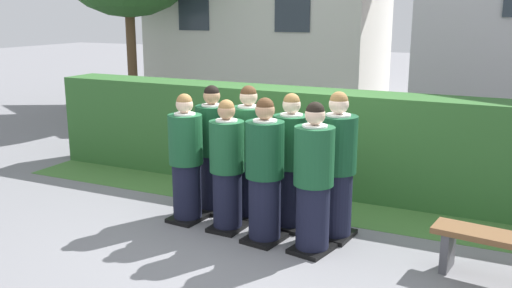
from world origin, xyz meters
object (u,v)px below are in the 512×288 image
at_px(student_front_row_1, 227,169).
at_px(student_front_row_3, 313,182).
at_px(student_rear_row_2, 291,165).
at_px(student_rear_row_0, 213,152).
at_px(student_front_row_0, 186,161).
at_px(student_rear_row_1, 249,156).
at_px(student_front_row_2, 265,174).
at_px(wooden_bench, 507,249).
at_px(student_rear_row_3, 337,170).

relative_size(student_front_row_1, student_front_row_3, 0.95).
bearing_deg(student_front_row_1, student_rear_row_2, 30.78).
height_order(student_front_row_3, student_rear_row_0, same).
bearing_deg(student_front_row_0, student_rear_row_0, 77.14).
xyz_separation_m(student_front_row_0, student_rear_row_1, (0.64, 0.44, 0.04)).
height_order(student_front_row_2, student_rear_row_0, student_front_row_2).
height_order(student_front_row_1, wooden_bench, student_front_row_1).
bearing_deg(wooden_bench, student_front_row_3, -176.90).
bearing_deg(student_rear_row_2, student_front_row_3, -48.34).
distance_m(student_front_row_0, student_rear_row_1, 0.78).
relative_size(student_rear_row_1, student_rear_row_3, 0.99).
bearing_deg(student_rear_row_0, student_rear_row_3, -6.42).
bearing_deg(student_front_row_0, student_rear_row_3, 8.54).
height_order(student_front_row_0, student_front_row_2, student_front_row_2).
distance_m(student_front_row_3, student_rear_row_1, 1.28).
bearing_deg(student_rear_row_0, student_front_row_2, -31.82).
height_order(student_front_row_3, wooden_bench, student_front_row_3).
xyz_separation_m(student_front_row_2, student_rear_row_1, (-0.51, 0.62, 0.01)).
distance_m(student_front_row_2, student_rear_row_2, 0.52).
bearing_deg(student_front_row_2, student_rear_row_0, 148.18).
bearing_deg(student_rear_row_0, student_front_row_0, -102.86).
bearing_deg(student_front_row_3, student_rear_row_1, 149.28).
height_order(student_front_row_2, student_rear_row_2, student_front_row_2).
distance_m(student_front_row_2, wooden_bench, 2.58).
distance_m(student_front_row_1, student_rear_row_3, 1.29).
height_order(student_front_row_0, student_rear_row_1, student_rear_row_1).
relative_size(student_front_row_2, student_rear_row_2, 1.01).
bearing_deg(student_rear_row_2, student_front_row_2, -101.57).
bearing_deg(student_front_row_0, student_rear_row_1, 34.65).
bearing_deg(student_front_row_1, student_rear_row_0, 133.46).
xyz_separation_m(student_front_row_1, student_rear_row_3, (1.24, 0.33, 0.06)).
bearing_deg(student_front_row_3, student_front_row_0, 173.20).
distance_m(student_front_row_3, student_rear_row_3, 0.50).
distance_m(student_rear_row_2, student_rear_row_3, 0.59).
relative_size(student_front_row_1, student_rear_row_2, 0.96).
bearing_deg(student_front_row_1, student_front_row_3, -7.87).
bearing_deg(wooden_bench, student_rear_row_1, 169.81).
relative_size(student_front_row_0, student_rear_row_0, 0.97).
height_order(student_front_row_0, student_front_row_3, student_front_row_3).
height_order(student_front_row_2, student_front_row_3, same).
relative_size(student_front_row_0, student_rear_row_3, 0.94).
xyz_separation_m(student_rear_row_2, student_rear_row_3, (0.59, -0.06, 0.03)).
height_order(student_rear_row_1, student_rear_row_3, student_rear_row_3).
relative_size(student_front_row_3, student_rear_row_3, 0.97).
relative_size(student_rear_row_0, student_rear_row_2, 1.01).
xyz_separation_m(student_front_row_0, student_rear_row_0, (0.11, 0.47, 0.03)).
height_order(student_front_row_1, student_front_row_2, student_front_row_2).
distance_m(student_front_row_2, student_rear_row_3, 0.83).
relative_size(student_rear_row_1, student_rear_row_2, 1.03).
bearing_deg(wooden_bench, student_rear_row_0, 170.89).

